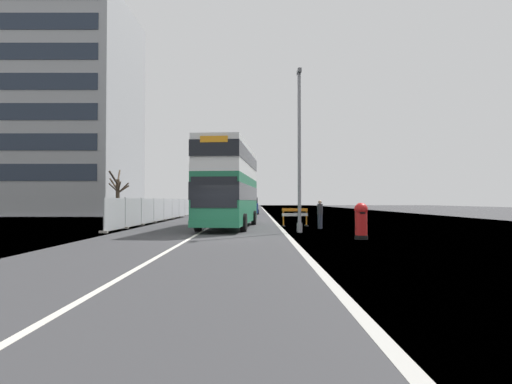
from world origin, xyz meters
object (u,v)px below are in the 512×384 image
object	(u,v)px
lamppost_foreground	(300,155)
car_receding_mid	(252,206)
red_pillar_postbox	(362,219)
roadworks_barrier	(296,215)
double_decker_bus	(231,185)
pedestrian_at_kerb	(321,214)
car_oncoming_near	(245,207)

from	to	relation	value
lamppost_foreground	car_receding_mid	xyz separation A→B (m)	(-2.95, 29.58, -3.15)
lamppost_foreground	red_pillar_postbox	xyz separation A→B (m)	(2.30, -3.82, -3.27)
roadworks_barrier	double_decker_bus	bearing A→B (deg)	-165.37
car_receding_mid	pedestrian_at_kerb	bearing A→B (deg)	-80.35
roadworks_barrier	car_receding_mid	bearing A→B (deg)	97.44
double_decker_bus	car_oncoming_near	size ratio (longest dim) A/B	2.50
car_receding_mid	red_pillar_postbox	bearing A→B (deg)	-81.07
car_oncoming_near	car_receding_mid	distance (m)	9.50
red_pillar_postbox	pedestrian_at_kerb	world-z (taller)	pedestrian_at_kerb
car_oncoming_near	pedestrian_at_kerb	size ratio (longest dim) A/B	2.64
double_decker_bus	roadworks_barrier	distance (m)	4.80
lamppost_foreground	car_oncoming_near	bearing A→B (deg)	100.20
pedestrian_at_kerb	lamppost_foreground	bearing A→B (deg)	-117.77
red_pillar_postbox	car_receding_mid	xyz separation A→B (m)	(-5.25, 33.40, 0.12)
double_decker_bus	pedestrian_at_kerb	size ratio (longest dim) A/B	6.59
roadworks_barrier	pedestrian_at_kerb	world-z (taller)	pedestrian_at_kerb
double_decker_bus	car_oncoming_near	xyz separation A→B (m)	(0.37, 16.13, -1.64)
red_pillar_postbox	car_oncoming_near	world-z (taller)	car_oncoming_near
pedestrian_at_kerb	car_receding_mid	bearing A→B (deg)	99.65
red_pillar_postbox	car_receding_mid	world-z (taller)	car_receding_mid
lamppost_foreground	roadworks_barrier	world-z (taller)	lamppost_foreground
double_decker_bus	roadworks_barrier	size ratio (longest dim) A/B	6.35
double_decker_bus	car_receding_mid	bearing A→B (deg)	87.68
roadworks_barrier	pedestrian_at_kerb	bearing A→B (deg)	-57.67
car_receding_mid	pedestrian_at_kerb	xyz separation A→B (m)	(4.52, -26.59, -0.14)
roadworks_barrier	car_oncoming_near	xyz separation A→B (m)	(-3.87, 15.02, 0.31)
double_decker_bus	lamppost_foreground	xyz separation A→B (m)	(3.99, -3.97, 1.43)
lamppost_foreground	red_pillar_postbox	size ratio (longest dim) A/B	5.48
car_receding_mid	car_oncoming_near	bearing A→B (deg)	-94.04
car_oncoming_near	red_pillar_postbox	bearing A→B (deg)	-76.11
red_pillar_postbox	pedestrian_at_kerb	distance (m)	6.85
lamppost_foreground	car_receding_mid	size ratio (longest dim) A/B	2.07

